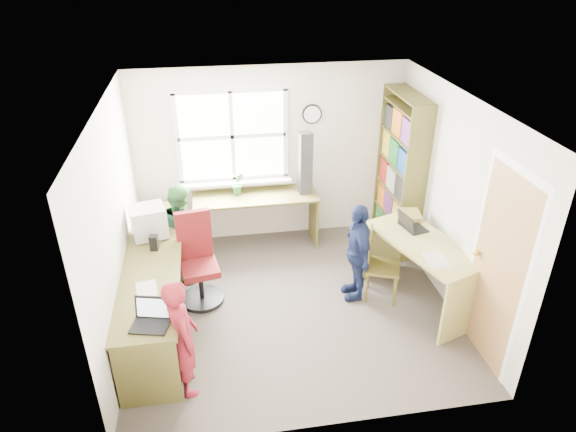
% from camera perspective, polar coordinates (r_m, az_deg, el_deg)
% --- Properties ---
extents(room, '(3.64, 3.44, 2.44)m').
position_cam_1_polar(room, '(5.48, 0.37, 0.79)').
color(room, '#3F3831').
rests_on(room, ground).
extents(l_desk, '(2.38, 2.95, 0.75)m').
position_cam_1_polar(l_desk, '(5.53, -12.73, -9.09)').
color(l_desk, brown).
rests_on(l_desk, ground).
extents(right_desk, '(1.08, 1.55, 0.81)m').
position_cam_1_polar(right_desk, '(5.98, 14.64, -4.66)').
color(right_desk, tan).
rests_on(right_desk, ground).
extents(bookshelf, '(0.30, 1.02, 2.10)m').
position_cam_1_polar(bookshelf, '(6.94, 12.33, 4.34)').
color(bookshelf, brown).
rests_on(bookshelf, ground).
extents(swivel_chair, '(0.59, 0.59, 1.09)m').
position_cam_1_polar(swivel_chair, '(6.01, -9.94, -5.25)').
color(swivel_chair, black).
rests_on(swivel_chair, ground).
extents(wooden_chair, '(0.49, 0.49, 0.87)m').
position_cam_1_polar(wooden_chair, '(6.04, 9.94, -5.07)').
color(wooden_chair, brown).
rests_on(wooden_chair, ground).
extents(crt_monitor, '(0.44, 0.41, 0.37)m').
position_cam_1_polar(crt_monitor, '(6.02, -15.22, -0.62)').
color(crt_monitor, silver).
rests_on(crt_monitor, l_desk).
extents(laptop_left, '(0.38, 0.34, 0.22)m').
position_cam_1_polar(laptop_left, '(4.79, -14.96, -10.91)').
color(laptop_left, black).
rests_on(laptop_left, l_desk).
extents(laptop_right, '(0.31, 0.35, 0.21)m').
position_cam_1_polar(laptop_right, '(6.06, 13.46, -0.98)').
color(laptop_right, black).
rests_on(laptop_right, right_desk).
extents(speaker_a, '(0.10, 0.10, 0.17)m').
position_cam_1_polar(speaker_a, '(5.80, -14.67, -2.88)').
color(speaker_a, black).
rests_on(speaker_a, l_desk).
extents(speaker_b, '(0.10, 0.10, 0.17)m').
position_cam_1_polar(speaker_b, '(6.23, -14.37, -0.54)').
color(speaker_b, black).
rests_on(speaker_b, l_desk).
extents(cd_tower, '(0.19, 0.17, 0.84)m').
position_cam_1_polar(cd_tower, '(6.75, 1.90, 5.89)').
color(cd_tower, black).
rests_on(cd_tower, l_desk).
extents(game_box, '(0.35, 0.35, 0.06)m').
position_cam_1_polar(game_box, '(6.31, 13.13, 0.08)').
color(game_box, red).
rests_on(game_box, right_desk).
extents(paper_a, '(0.23, 0.30, 0.00)m').
position_cam_1_polar(paper_a, '(5.24, -15.45, -7.82)').
color(paper_a, '#BBB5B1').
rests_on(paper_a, l_desk).
extents(paper_b, '(0.23, 0.32, 0.00)m').
position_cam_1_polar(paper_b, '(5.58, 16.16, -4.69)').
color(paper_b, '#BBB5B1').
rests_on(paper_b, right_desk).
extents(potted_plant, '(0.20, 0.17, 0.32)m').
position_cam_1_polar(potted_plant, '(6.83, -5.58, 3.61)').
color(potted_plant, '#2A6A31').
rests_on(potted_plant, l_desk).
extents(person_red, '(0.39, 0.50, 1.22)m').
position_cam_1_polar(person_red, '(4.83, -11.66, -13.08)').
color(person_red, maroon).
rests_on(person_red, ground).
extents(person_green, '(0.53, 0.64, 1.22)m').
position_cam_1_polar(person_green, '(6.41, -11.54, -1.64)').
color(person_green, '#2D6C2B').
rests_on(person_green, ground).
extents(person_navy, '(0.30, 0.71, 1.21)m').
position_cam_1_polar(person_navy, '(5.94, 7.69, -3.96)').
color(person_navy, '#151F42').
rests_on(person_navy, ground).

